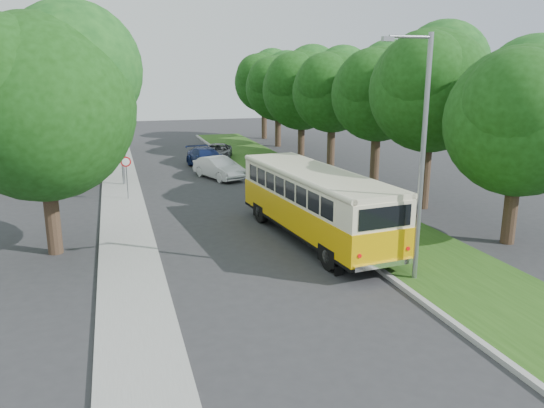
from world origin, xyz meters
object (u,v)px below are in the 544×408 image
object	(u,v)px
lamppost_far	(118,118)
car_grey	(218,152)
lamppost_near	(420,152)
car_blue	(207,158)
car_white	(219,168)
car_silver	(288,199)
vintage_bus	(315,205)

from	to	relation	value
lamppost_far	car_grey	world-z (taller)	lamppost_far
lamppost_near	lamppost_far	size ratio (longest dim) A/B	1.07
car_blue	lamppost_far	bearing A→B (deg)	-151.35
lamppost_far	car_grey	bearing A→B (deg)	46.57
car_white	car_grey	bearing A→B (deg)	58.75
lamppost_far	car_blue	size ratio (longest dim) A/B	1.52
car_blue	car_grey	size ratio (longest dim) A/B	1.09
lamppost_near	car_blue	bearing A→B (deg)	97.10
car_blue	car_grey	bearing A→B (deg)	57.52
car_white	car_grey	size ratio (longest dim) A/B	0.94
car_silver	lamppost_near	bearing A→B (deg)	-87.64
vintage_bus	car_grey	distance (m)	21.24
lamppost_far	car_grey	distance (m)	11.43
lamppost_far	vintage_bus	world-z (taller)	lamppost_far
car_silver	car_grey	distance (m)	16.84
lamppost_near	vintage_bus	size ratio (longest dim) A/B	0.79
lamppost_far	car_grey	size ratio (longest dim) A/B	1.65
vintage_bus	car_silver	distance (m)	4.46
car_grey	car_white	bearing A→B (deg)	-86.01
car_white	car_blue	bearing A→B (deg)	70.51
lamppost_near	car_grey	xyz separation A→B (m)	(-1.42, 26.40, -3.74)
car_blue	car_white	bearing A→B (deg)	-97.61
car_blue	vintage_bus	bearing A→B (deg)	-94.28
lamppost_far	car_white	xyz separation A→B (m)	(6.10, 0.59, -3.41)
car_blue	car_grey	distance (m)	3.61
lamppost_far	car_blue	xyz separation A→B (m)	(6.03, 4.60, -3.40)
car_white	lamppost_far	bearing A→B (deg)	164.91
car_silver	car_white	bearing A→B (deg)	94.68
vintage_bus	car_blue	bearing A→B (deg)	88.44
car_white	car_grey	distance (m)	7.44
lamppost_far	vintage_bus	distance (m)	15.47
vintage_bus	car_white	distance (m)	13.99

